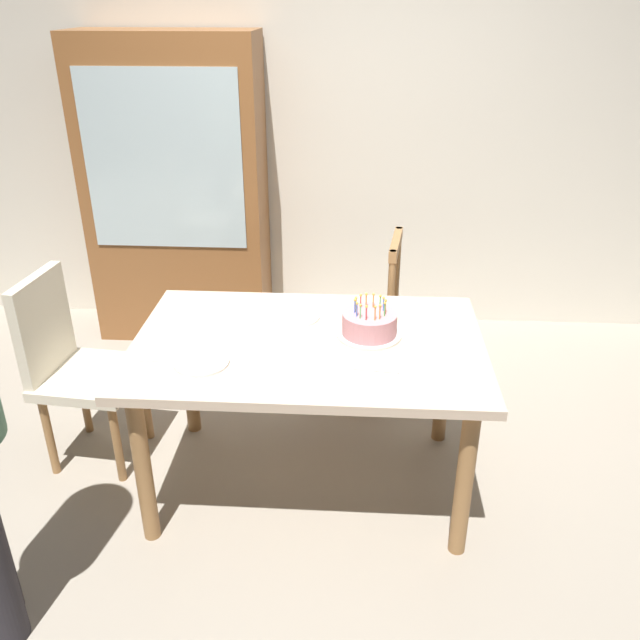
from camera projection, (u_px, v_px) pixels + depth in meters
name	position (u px, v px, depth m)	size (l,w,h in m)	color
ground	(310.00, 481.00, 3.13)	(6.40, 6.40, 0.00)	#9E9384
back_wall	(330.00, 130.00, 4.21)	(6.40, 0.10, 2.60)	silver
dining_table	(308.00, 360.00, 2.84)	(1.49, 0.97, 0.76)	beige
birthday_cake	(369.00, 325.00, 2.81)	(0.28, 0.28, 0.17)	silver
plate_near_celebrant	(201.00, 362.00, 2.62)	(0.22, 0.22, 0.01)	white
plate_far_side	(296.00, 316.00, 2.99)	(0.22, 0.22, 0.01)	white
fork_near_celebrant	(162.00, 361.00, 2.63)	(0.18, 0.02, 0.01)	silver
fork_far_side	(261.00, 316.00, 3.00)	(0.18, 0.02, 0.01)	silver
fork_near_guest	(377.00, 370.00, 2.57)	(0.18, 0.02, 0.01)	silver
chair_spindle_back	(361.00, 321.00, 3.63)	(0.49, 0.49, 0.95)	#9E7042
chair_upholstered	(71.00, 360.00, 3.10)	(0.48, 0.48, 0.95)	beige
china_cabinet	(177.00, 193.00, 4.15)	(1.10, 0.45, 1.90)	brown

